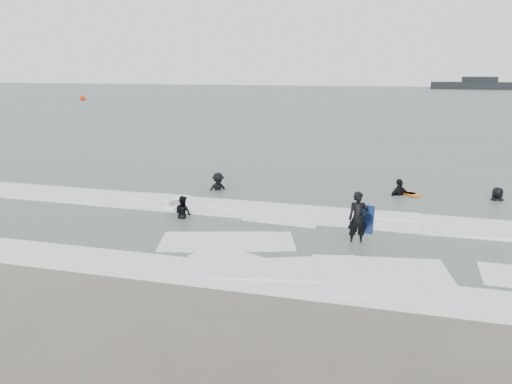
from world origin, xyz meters
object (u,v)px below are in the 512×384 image
(surfer_wading, at_px, (183,218))
(surfer_right_far, at_px, (497,202))
(surfer_centre, at_px, (357,244))
(buoy, at_px, (83,98))
(surfer_breaker, at_px, (218,191))
(surfer_right_near, at_px, (399,196))
(vessel_horizon, at_px, (479,85))

(surfer_wading, bearing_deg, surfer_right_far, -127.72)
(surfer_centre, xyz_separation_m, surfer_right_far, (5.47, 7.40, 0.00))
(surfer_wading, xyz_separation_m, buoy, (-49.35, 63.59, 0.42))
(surfer_breaker, height_order, surfer_right_near, surfer_right_near)
(surfer_centre, height_order, buoy, buoy)
(surfer_centre, bearing_deg, surfer_breaker, 123.42)
(surfer_wading, bearing_deg, surfer_right_near, -117.79)
(surfer_wading, bearing_deg, surfer_breaker, -61.63)
(surfer_right_far, bearing_deg, surfer_right_near, -16.35)
(surfer_centre, xyz_separation_m, surfer_breaker, (-7.14, 5.68, 0.00))
(surfer_right_near, bearing_deg, surfer_breaker, -30.26)
(surfer_wading, relative_size, buoy, 0.90)
(surfer_right_far, bearing_deg, buoy, -61.60)
(surfer_centre, bearing_deg, surfer_right_near, 61.95)
(surfer_right_far, relative_size, buoy, 1.09)
(surfer_breaker, relative_size, vessel_horizon, 0.07)
(vessel_horizon, bearing_deg, surfer_breaker, -101.84)
(surfer_right_far, xyz_separation_m, buoy, (-61.69, 57.25, 0.42))
(surfer_wading, relative_size, surfer_breaker, 0.84)
(surfer_centre, bearing_deg, surfer_wading, 153.20)
(surfer_breaker, xyz_separation_m, vessel_horizon, (28.15, 134.21, 1.31))
(surfer_wading, distance_m, surfer_right_far, 13.88)
(surfer_centre, relative_size, surfer_right_near, 0.94)
(surfer_wading, bearing_deg, surfer_centre, -163.67)
(surfer_right_far, bearing_deg, surfer_centre, 34.79)
(surfer_breaker, height_order, buoy, buoy)
(surfer_breaker, height_order, surfer_right_far, surfer_right_far)
(buoy, relative_size, vessel_horizon, 0.06)
(surfer_breaker, bearing_deg, surfer_wading, -130.00)
(surfer_wading, height_order, surfer_right_near, surfer_right_near)
(surfer_centre, xyz_separation_m, buoy, (-56.22, 64.65, 0.42))
(surfer_right_near, bearing_deg, buoy, -85.61)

